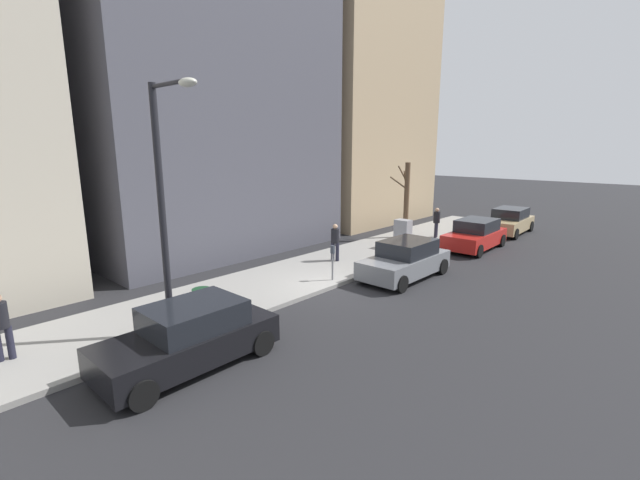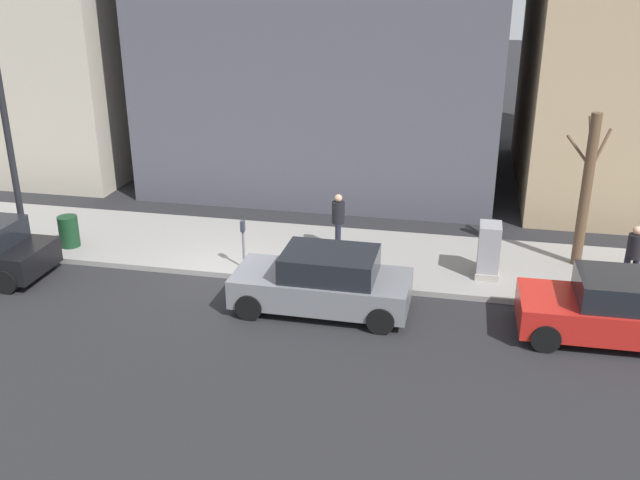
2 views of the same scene
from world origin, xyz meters
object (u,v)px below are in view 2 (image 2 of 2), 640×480
at_px(parked_car_grey, 324,282).
at_px(parking_meter, 243,239).
at_px(pedestrian_midblock, 338,219).
at_px(parked_car_red, 620,309).
at_px(utility_box, 489,251).
at_px(trash_bin, 69,231).
at_px(bare_tree, 586,188).
at_px(pedestrian_near_meter, 633,254).

distance_m(parked_car_grey, parking_meter, 3.02).
bearing_deg(parking_meter, pedestrian_midblock, -51.52).
xyz_separation_m(parked_car_red, utility_box, (2.53, 2.80, 0.11)).
bearing_deg(trash_bin, bare_tree, -83.07).
bearing_deg(parked_car_red, trash_bin, 80.65).
relative_size(parking_meter, pedestrian_near_meter, 0.81).
bearing_deg(parking_meter, parked_car_grey, -123.13).
bearing_deg(parked_car_grey, bare_tree, -58.07).
bearing_deg(parked_car_grey, pedestrian_midblock, 5.37).
bearing_deg(parked_car_grey, utility_box, -56.59).
bearing_deg(pedestrian_midblock, parking_meter, 119.46).
relative_size(utility_box, pedestrian_midblock, 0.86).
bearing_deg(parking_meter, utility_box, -82.40).
bearing_deg(parked_car_red, parked_car_grey, 88.66).
relative_size(bare_tree, pedestrian_midblock, 2.49).
bearing_deg(pedestrian_midblock, bare_tree, -95.52).
bearing_deg(parked_car_red, bare_tree, 5.18).
xyz_separation_m(parking_meter, pedestrian_near_meter, (0.83, -9.86, 0.11)).
bearing_deg(bare_tree, utility_box, 118.96).
relative_size(trash_bin, pedestrian_near_meter, 0.54).
distance_m(parking_meter, bare_tree, 9.12).
height_order(parked_car_red, pedestrian_midblock, pedestrian_midblock).
height_order(parking_meter, bare_tree, bare_tree).
bearing_deg(pedestrian_near_meter, parked_car_grey, -179.06).
height_order(parking_meter, trash_bin, parking_meter).
distance_m(utility_box, pedestrian_near_meter, 3.50).
xyz_separation_m(utility_box, trash_bin, (-0.40, 11.76, -0.25)).
height_order(parked_car_grey, trash_bin, parked_car_grey).
relative_size(parking_meter, utility_box, 0.94).
xyz_separation_m(parked_car_grey, pedestrian_midblock, (3.41, 0.29, 0.35)).
distance_m(utility_box, trash_bin, 11.77).
bearing_deg(bare_tree, parked_car_grey, 121.45).
bearing_deg(pedestrian_near_meter, utility_box, 162.01).
height_order(parked_car_grey, bare_tree, bare_tree).
relative_size(bare_tree, pedestrian_near_meter, 2.49).
bearing_deg(utility_box, trash_bin, 91.95).
distance_m(parked_car_grey, utility_box, 4.59).
xyz_separation_m(parked_car_grey, utility_box, (2.49, -3.85, 0.11)).
bearing_deg(trash_bin, parked_car_red, -98.32).
height_order(parking_meter, utility_box, utility_box).
bearing_deg(pedestrian_midblock, parked_car_red, -125.44).
distance_m(parking_meter, utility_box, 6.43).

